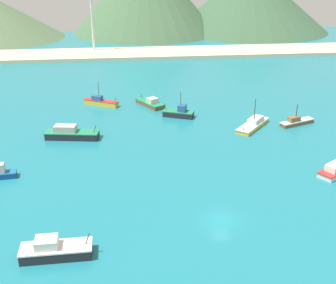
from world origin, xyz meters
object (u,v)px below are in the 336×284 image
at_px(fishing_boat_8, 179,113).
at_px(radio_tower, 91,9).
at_px(fishing_boat_6, 71,133).
at_px(fishing_boat_4, 150,103).
at_px(fishing_boat_2, 296,122).
at_px(fishing_boat_10, 101,102).
at_px(fishing_boat_3, 253,124).
at_px(fishing_boat_9, 55,250).

xyz_separation_m(fishing_boat_8, radio_tower, (-22.26, 73.46, 15.00)).
height_order(fishing_boat_6, fishing_boat_8, fishing_boat_8).
bearing_deg(fishing_boat_4, fishing_boat_2, -28.35).
distance_m(fishing_boat_2, fishing_boat_10, 46.30).
bearing_deg(radio_tower, fishing_boat_8, -73.14).
height_order(fishing_boat_2, fishing_boat_8, fishing_boat_8).
distance_m(fishing_boat_3, fishing_boat_6, 38.20).
bearing_deg(fishing_boat_9, fishing_boat_10, 86.33).
distance_m(fishing_boat_8, fishing_boat_10, 20.74).
relative_size(fishing_boat_6, fishing_boat_9, 1.27).
bearing_deg(fishing_boat_8, fishing_boat_9, -114.54).
bearing_deg(fishing_boat_8, fishing_boat_10, 149.95).
bearing_deg(fishing_boat_9, fishing_boat_4, 74.24).
relative_size(fishing_boat_8, fishing_boat_9, 0.86).
bearing_deg(fishing_boat_3, fishing_boat_4, 141.18).
xyz_separation_m(fishing_boat_2, fishing_boat_8, (-24.59, 7.88, 0.26)).
height_order(fishing_boat_3, fishing_boat_10, fishing_boat_3).
relative_size(fishing_boat_2, fishing_boat_3, 0.83).
height_order(fishing_boat_9, radio_tower, radio_tower).
relative_size(fishing_boat_4, fishing_boat_10, 1.01).
relative_size(fishing_boat_2, fishing_boat_8, 1.14).
relative_size(fishing_boat_4, fishing_boat_9, 1.02).
distance_m(fishing_boat_9, radio_tower, 121.84).
xyz_separation_m(fishing_boat_2, fishing_boat_6, (-47.82, -2.16, 0.34)).
height_order(fishing_boat_4, fishing_boat_8, fishing_boat_8).
relative_size(fishing_boat_8, radio_tower, 0.24).
bearing_deg(fishing_boat_10, fishing_boat_2, -23.23).
bearing_deg(fishing_boat_6, fishing_boat_10, 75.54).
bearing_deg(fishing_boat_8, fishing_boat_2, -17.76).
distance_m(fishing_boat_2, radio_tower, 95.10).
height_order(fishing_boat_4, fishing_boat_10, fishing_boat_10).
height_order(fishing_boat_3, fishing_boat_8, fishing_boat_3).
relative_size(fishing_boat_3, fishing_boat_10, 1.16).
distance_m(fishing_boat_6, fishing_boat_10, 21.09).
relative_size(fishing_boat_4, fishing_boat_6, 0.80).
height_order(fishing_boat_10, radio_tower, radio_tower).
relative_size(fishing_boat_8, fishing_boat_10, 0.85).
distance_m(fishing_boat_4, fishing_boat_8, 10.37).
relative_size(fishing_boat_9, radio_tower, 0.28).
xyz_separation_m(fishing_boat_3, fishing_boat_9, (-36.60, -39.29, 0.28)).
height_order(fishing_boat_2, fishing_boat_6, fishing_boat_2).
bearing_deg(radio_tower, fishing_boat_10, -86.09).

